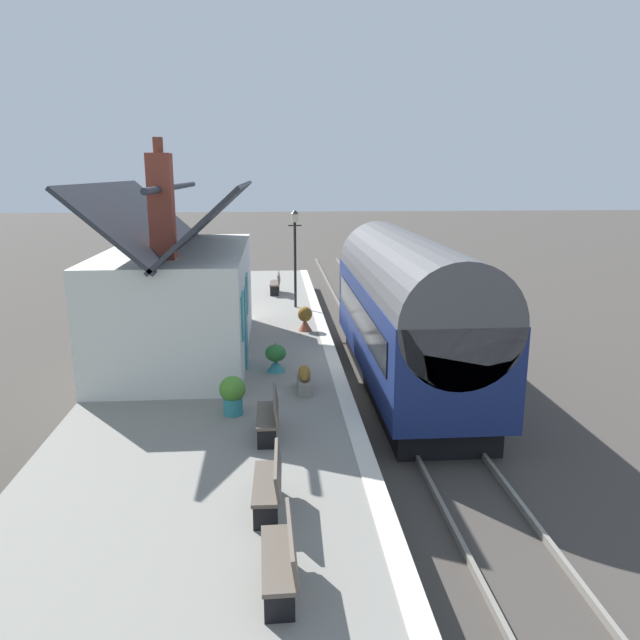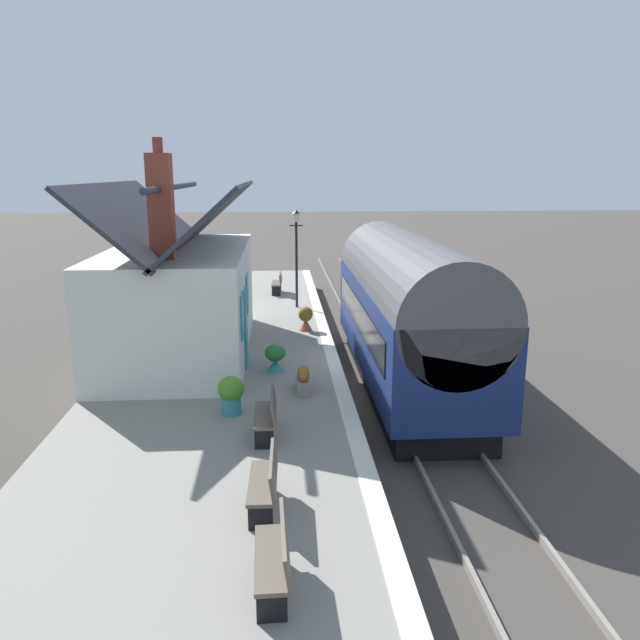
% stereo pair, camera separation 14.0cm
% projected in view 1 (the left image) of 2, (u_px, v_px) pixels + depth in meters
% --- Properties ---
extents(ground_plane, '(160.00, 160.00, 0.00)m').
position_uv_depth(ground_plane, '(374.00, 389.00, 17.46)').
color(ground_plane, '#423D38').
extents(platform, '(32.00, 6.29, 0.89)m').
position_uv_depth(platform, '(226.00, 377.00, 17.04)').
color(platform, gray).
rests_on(platform, ground).
extents(platform_edge_coping, '(32.00, 0.36, 0.02)m').
position_uv_depth(platform_edge_coping, '(333.00, 359.00, 17.16)').
color(platform_edge_coping, beige).
rests_on(platform_edge_coping, platform).
extents(rail_near, '(52.00, 0.08, 0.14)m').
position_uv_depth(rail_near, '(430.00, 385.00, 17.56)').
color(rail_near, gray).
rests_on(rail_near, ground).
extents(rail_far, '(52.00, 0.08, 0.14)m').
position_uv_depth(rail_far, '(381.00, 386.00, 17.46)').
color(rail_far, gray).
rests_on(rail_far, ground).
extents(train, '(10.19, 2.73, 4.32)m').
position_uv_depth(train, '(407.00, 311.00, 17.07)').
color(train, black).
rests_on(train, ground).
extents(station_building, '(8.28, 3.99, 5.88)m').
position_uv_depth(station_building, '(180.00, 296.00, 17.46)').
color(station_building, white).
rests_on(station_building, platform).
extents(bench_by_lamp, '(1.40, 0.44, 0.88)m').
position_uv_depth(bench_by_lamp, '(270.00, 414.00, 12.05)').
color(bench_by_lamp, brown).
rests_on(bench_by_lamp, platform).
extents(bench_platform_end, '(1.42, 0.49, 0.88)m').
position_uv_depth(bench_platform_end, '(276.00, 283.00, 26.35)').
color(bench_platform_end, brown).
rests_on(bench_platform_end, platform).
extents(bench_near_building, '(1.41, 0.46, 0.88)m').
position_uv_depth(bench_near_building, '(270.00, 481.00, 9.43)').
color(bench_near_building, brown).
rests_on(bench_near_building, platform).
extents(bench_mid_platform, '(1.41, 0.46, 0.88)m').
position_uv_depth(bench_mid_platform, '(283.00, 556.00, 7.59)').
color(bench_mid_platform, brown).
rests_on(bench_mid_platform, platform).
extents(planter_bench_right, '(0.55, 0.55, 0.80)m').
position_uv_depth(planter_bench_right, '(276.00, 357.00, 16.06)').
color(planter_bench_right, teal).
rests_on(planter_bench_right, platform).
extents(planter_edge_far, '(0.47, 0.47, 0.81)m').
position_uv_depth(planter_edge_far, '(305.00, 319.00, 20.20)').
color(planter_edge_far, '#9E5138').
rests_on(planter_edge_far, platform).
extents(planter_under_sign, '(0.98, 0.32, 0.57)m').
position_uv_depth(planter_under_sign, '(304.00, 379.00, 14.68)').
color(planter_under_sign, gray).
rests_on(planter_under_sign, platform).
extents(planter_corner_building, '(0.57, 0.57, 0.85)m').
position_uv_depth(planter_corner_building, '(233.00, 394.00, 13.18)').
color(planter_corner_building, teal).
rests_on(planter_corner_building, platform).
extents(planter_edge_near, '(0.46, 0.46, 0.78)m').
position_uv_depth(planter_edge_near, '(218.00, 296.00, 23.88)').
color(planter_edge_near, gray).
rests_on(planter_edge_near, platform).
extents(lamp_post_platform, '(0.32, 0.50, 3.71)m').
position_uv_depth(lamp_post_platform, '(295.00, 240.00, 23.19)').
color(lamp_post_platform, black).
rests_on(lamp_post_platform, platform).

